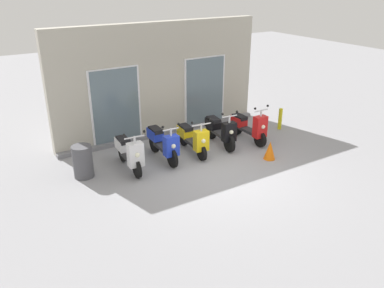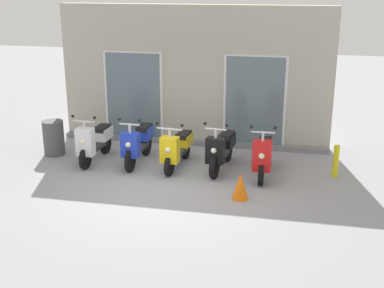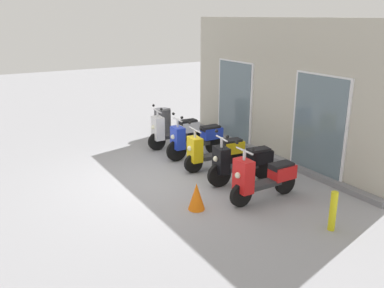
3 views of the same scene
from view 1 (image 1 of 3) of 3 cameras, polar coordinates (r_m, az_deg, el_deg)
name	(u,v)px [view 1 (image 1 of 3)]	position (r m, az deg, el deg)	size (l,w,h in m)	color
ground_plane	(218,170)	(10.18, 3.84, -3.85)	(40.00, 40.00, 0.00)	#939399
storefront_facade	(160,82)	(12.14, -4.66, 9.01)	(6.78, 0.50, 3.44)	#B2AD9E
scooter_white	(129,152)	(10.13, -9.17, -1.17)	(0.58, 1.57, 1.21)	black
scooter_blue	(163,143)	(10.58, -4.30, 0.21)	(0.52, 1.65, 1.19)	black
scooter_yellow	(193,138)	(10.98, 0.08, 0.88)	(0.62, 1.59, 1.16)	black
scooter_black	(220,130)	(11.51, 4.15, 2.02)	(0.55, 1.63, 1.20)	black
scooter_red	(249,126)	(11.90, 8.32, 2.59)	(0.54, 1.60, 1.24)	black
curb_bollard	(280,119)	(13.08, 12.75, 3.60)	(0.12, 0.12, 0.70)	yellow
traffic_cone	(270,150)	(10.88, 11.31, -0.90)	(0.32, 0.32, 0.52)	orange
trash_bin	(83,161)	(10.05, -15.66, -2.48)	(0.49, 0.49, 0.83)	#4C4C51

